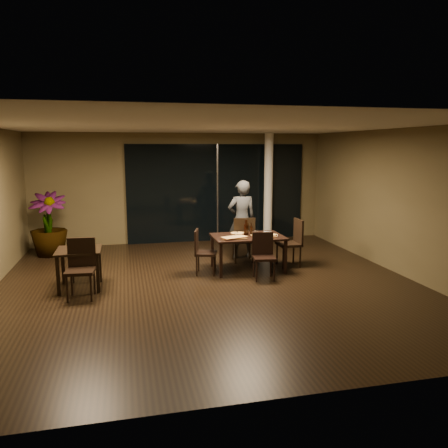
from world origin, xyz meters
TOP-DOWN VIEW (x-y plane):
  - ground at (0.00, 0.00)m, footprint 8.00×8.00m
  - wall_back at (0.00, 4.05)m, footprint 8.00×0.10m
  - wall_front at (0.00, -4.05)m, footprint 8.00×0.10m
  - wall_right at (4.05, 0.00)m, footprint 0.10×8.00m
  - ceiling at (0.00, 0.00)m, footprint 8.00×8.00m
  - window_panel at (1.00, 3.96)m, footprint 5.00×0.06m
  - column at (2.40, 3.65)m, footprint 0.24×0.24m
  - main_table at (1.00, 0.80)m, footprint 1.50×1.00m
  - side_table at (-2.40, 0.30)m, footprint 0.80×0.80m
  - chair_main_far at (1.08, 1.44)m, footprint 0.53×0.53m
  - chair_main_near at (1.14, 0.16)m, footprint 0.48×0.48m
  - chair_main_left at (-0.01, 0.74)m, footprint 0.53×0.53m
  - chair_main_right at (2.07, 0.91)m, footprint 0.49×0.49m
  - chair_side_far at (-2.44, 0.82)m, footprint 0.48×0.48m
  - chair_side_near at (-2.33, -0.19)m, footprint 0.52×0.52m
  - diner at (1.15, 1.88)m, footprint 0.64×0.44m
  - potted_plant at (-3.36, 3.12)m, footprint 0.89×0.89m
  - pizza_board_left at (0.65, 0.59)m, footprint 0.52×0.27m
  - pizza_board_right at (1.31, 0.66)m, footprint 0.57×0.36m
  - oblong_pizza_left at (0.65, 0.59)m, footprint 0.54×0.37m
  - oblong_pizza_right at (1.31, 0.66)m, footprint 0.55×0.36m
  - round_pizza at (0.85, 1.09)m, footprint 0.28×0.28m
  - bottle_a at (0.96, 0.86)m, footprint 0.07×0.07m
  - bottle_b at (1.09, 0.85)m, footprint 0.06×0.06m
  - bottle_c at (1.00, 0.90)m, footprint 0.08×0.08m
  - tumbler_left at (0.77, 0.91)m, footprint 0.08×0.08m
  - tumbler_right at (1.23, 0.94)m, footprint 0.07×0.07m
  - napkin_near at (1.54, 0.69)m, footprint 0.20×0.16m
  - napkin_far at (1.53, 1.05)m, footprint 0.20×0.15m
  - wine_glass_a at (-2.53, 0.36)m, footprint 0.08×0.08m
  - wine_glass_b at (-2.25, 0.27)m, footprint 0.09×0.09m
  - side_napkin at (-2.33, 0.10)m, footprint 0.18×0.12m

SIDE VIEW (x-z plane):
  - ground at x=0.00m, z-range 0.00..0.00m
  - chair_side_far at x=-2.44m, z-range 0.05..0.90m
  - chair_main_near at x=1.14m, z-range 0.05..0.98m
  - chair_main_left at x=-0.01m, z-range 0.05..0.99m
  - chair_side_near at x=-2.33m, z-range 0.06..1.10m
  - chair_main_right at x=2.07m, z-range 0.06..1.11m
  - chair_main_far at x=1.08m, z-range 0.06..1.11m
  - side_table at x=-2.40m, z-range 0.25..1.00m
  - main_table at x=1.00m, z-range 0.30..1.05m
  - pizza_board_left at x=0.65m, z-range 0.75..0.76m
  - pizza_board_right at x=1.31m, z-range 0.75..0.76m
  - round_pizza at x=0.85m, z-range 0.75..0.76m
  - napkin_near at x=1.54m, z-range 0.75..0.76m
  - napkin_far at x=1.53m, z-range 0.75..0.76m
  - side_napkin at x=-2.33m, z-range 0.75..0.76m
  - oblong_pizza_left at x=0.65m, z-range 0.77..0.78m
  - oblong_pizza_right at x=1.31m, z-range 0.77..0.78m
  - potted_plant at x=-3.36m, z-range 0.00..1.55m
  - tumbler_right at x=1.23m, z-range 0.75..0.84m
  - tumbler_left at x=0.77m, z-range 0.75..0.84m
  - wine_glass_a at x=-2.53m, z-range 0.75..0.92m
  - wine_glass_b at x=-2.25m, z-range 0.75..0.94m
  - bottle_b at x=1.09m, z-range 0.75..1.02m
  - bottle_a at x=0.96m, z-range 0.75..1.08m
  - bottle_c at x=1.00m, z-range 0.75..1.09m
  - diner at x=1.15m, z-range 0.00..1.85m
  - window_panel at x=1.00m, z-range 0.00..2.70m
  - wall_back at x=0.00m, z-range 0.00..3.00m
  - wall_front at x=0.00m, z-range 0.00..3.00m
  - wall_right at x=4.05m, z-range 0.00..3.00m
  - column at x=2.40m, z-range 0.00..3.00m
  - ceiling at x=0.00m, z-range 3.00..3.04m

